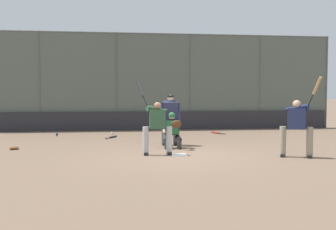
{
  "coord_description": "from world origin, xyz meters",
  "views": [
    {
      "loc": [
        1.69,
        10.57,
        1.73
      ],
      "look_at": [
        0.17,
        -1.0,
        1.05
      ],
      "focal_mm": 42.0,
      "sensor_mm": 36.0,
      "label": 1
    }
  ],
  "objects_px": {
    "spare_bat_third_base_side": "(57,134)",
    "catcher_behind_plate": "(172,130)",
    "spare_bat_by_padding": "(112,137)",
    "fielding_glove_on_dirt": "(14,148)",
    "spare_bat_near_backstop": "(217,133)",
    "spare_bat_first_base_side": "(112,133)",
    "batter_on_deck": "(297,126)",
    "umpire_home": "(170,118)",
    "batter_at_plate": "(157,126)"
  },
  "relations": [
    {
      "from": "batter_at_plate",
      "to": "spare_bat_by_padding",
      "type": "bearing_deg",
      "value": -74.01
    },
    {
      "from": "catcher_behind_plate",
      "to": "spare_bat_near_backstop",
      "type": "height_order",
      "value": "catcher_behind_plate"
    },
    {
      "from": "spare_bat_by_padding",
      "to": "fielding_glove_on_dirt",
      "type": "height_order",
      "value": "fielding_glove_on_dirt"
    },
    {
      "from": "batter_on_deck",
      "to": "fielding_glove_on_dirt",
      "type": "xyz_separation_m",
      "value": [
        7.8,
        -2.43,
        -0.78
      ]
    },
    {
      "from": "umpire_home",
      "to": "fielding_glove_on_dirt",
      "type": "distance_m",
      "value": 4.89
    },
    {
      "from": "batter_at_plate",
      "to": "fielding_glove_on_dirt",
      "type": "height_order",
      "value": "batter_at_plate"
    },
    {
      "from": "fielding_glove_on_dirt",
      "to": "spare_bat_by_padding",
      "type": "bearing_deg",
      "value": -137.08
    },
    {
      "from": "spare_bat_first_base_side",
      "to": "spare_bat_by_padding",
      "type": "bearing_deg",
      "value": -4.35
    },
    {
      "from": "umpire_home",
      "to": "spare_bat_first_base_side",
      "type": "bearing_deg",
      "value": -62.91
    },
    {
      "from": "spare_bat_third_base_side",
      "to": "umpire_home",
      "type": "bearing_deg",
      "value": -139.47
    },
    {
      "from": "spare_bat_by_padding",
      "to": "spare_bat_third_base_side",
      "type": "height_order",
      "value": "same"
    },
    {
      "from": "catcher_behind_plate",
      "to": "batter_at_plate",
      "type": "bearing_deg",
      "value": 62.44
    },
    {
      "from": "spare_bat_by_padding",
      "to": "umpire_home",
      "type": "bearing_deg",
      "value": -113.18
    },
    {
      "from": "spare_bat_third_base_side",
      "to": "fielding_glove_on_dirt",
      "type": "xyz_separation_m",
      "value": [
        0.65,
        4.11,
        0.02
      ]
    },
    {
      "from": "spare_bat_first_base_side",
      "to": "fielding_glove_on_dirt",
      "type": "distance_m",
      "value": 5.15
    },
    {
      "from": "batter_on_deck",
      "to": "spare_bat_first_base_side",
      "type": "xyz_separation_m",
      "value": [
        4.92,
        -6.7,
        -0.8
      ]
    },
    {
      "from": "spare_bat_by_padding",
      "to": "fielding_glove_on_dirt",
      "type": "distance_m",
      "value": 3.97
    },
    {
      "from": "spare_bat_third_base_side",
      "to": "fielding_glove_on_dirt",
      "type": "bearing_deg",
      "value": 163.51
    },
    {
      "from": "catcher_behind_plate",
      "to": "fielding_glove_on_dirt",
      "type": "distance_m",
      "value": 4.81
    },
    {
      "from": "batter_on_deck",
      "to": "spare_bat_third_base_side",
      "type": "height_order",
      "value": "batter_on_deck"
    },
    {
      "from": "spare_bat_near_backstop",
      "to": "spare_bat_by_padding",
      "type": "relative_size",
      "value": 1.12
    },
    {
      "from": "umpire_home",
      "to": "spare_bat_first_base_side",
      "type": "distance_m",
      "value": 4.43
    },
    {
      "from": "spare_bat_near_backstop",
      "to": "spare_bat_third_base_side",
      "type": "distance_m",
      "value": 6.58
    },
    {
      "from": "umpire_home",
      "to": "catcher_behind_plate",
      "type": "bearing_deg",
      "value": 87.94
    },
    {
      "from": "umpire_home",
      "to": "spare_bat_near_backstop",
      "type": "xyz_separation_m",
      "value": [
        -2.41,
        -3.33,
        -0.85
      ]
    },
    {
      "from": "batter_on_deck",
      "to": "spare_bat_near_backstop",
      "type": "relative_size",
      "value": 2.47
    },
    {
      "from": "spare_bat_by_padding",
      "to": "spare_bat_third_base_side",
      "type": "distance_m",
      "value": 2.66
    },
    {
      "from": "catcher_behind_plate",
      "to": "batter_on_deck",
      "type": "relative_size",
      "value": 0.53
    },
    {
      "from": "fielding_glove_on_dirt",
      "to": "batter_at_plate",
      "type": "bearing_deg",
      "value": 159.96
    },
    {
      "from": "spare_bat_by_padding",
      "to": "spare_bat_third_base_side",
      "type": "xyz_separation_m",
      "value": [
        2.26,
        -1.41,
        0.0
      ]
    },
    {
      "from": "spare_bat_first_base_side",
      "to": "fielding_glove_on_dirt",
      "type": "relative_size",
      "value": 3.15
    },
    {
      "from": "batter_on_deck",
      "to": "umpire_home",
      "type": "bearing_deg",
      "value": 160.0
    },
    {
      "from": "spare_bat_third_base_side",
      "to": "spare_bat_by_padding",
      "type": "bearing_deg",
      "value": -129.42
    },
    {
      "from": "batter_at_plate",
      "to": "spare_bat_first_base_side",
      "type": "relative_size",
      "value": 2.4
    },
    {
      "from": "umpire_home",
      "to": "spare_bat_near_backstop",
      "type": "relative_size",
      "value": 1.91
    },
    {
      "from": "spare_bat_third_base_side",
      "to": "catcher_behind_plate",
      "type": "bearing_deg",
      "value": -144.68
    },
    {
      "from": "batter_on_deck",
      "to": "fielding_glove_on_dirt",
      "type": "height_order",
      "value": "batter_on_deck"
    },
    {
      "from": "batter_on_deck",
      "to": "spare_bat_third_base_side",
      "type": "bearing_deg",
      "value": 160.64
    },
    {
      "from": "batter_on_deck",
      "to": "spare_bat_near_backstop",
      "type": "height_order",
      "value": "batter_on_deck"
    },
    {
      "from": "catcher_behind_plate",
      "to": "umpire_home",
      "type": "distance_m",
      "value": 0.77
    },
    {
      "from": "batter_on_deck",
      "to": "fielding_glove_on_dirt",
      "type": "relative_size",
      "value": 7.79
    },
    {
      "from": "spare_bat_third_base_side",
      "to": "spare_bat_first_base_side",
      "type": "bearing_deg",
      "value": -93.37
    },
    {
      "from": "batter_at_plate",
      "to": "spare_bat_first_base_side",
      "type": "xyz_separation_m",
      "value": [
        1.3,
        -5.79,
        -0.76
      ]
    },
    {
      "from": "fielding_glove_on_dirt",
      "to": "catcher_behind_plate",
      "type": "bearing_deg",
      "value": 175.99
    },
    {
      "from": "umpire_home",
      "to": "batter_on_deck",
      "type": "height_order",
      "value": "batter_on_deck"
    },
    {
      "from": "umpire_home",
      "to": "fielding_glove_on_dirt",
      "type": "xyz_separation_m",
      "value": [
        4.8,
        0.38,
        -0.83
      ]
    },
    {
      "from": "spare_bat_third_base_side",
      "to": "fielding_glove_on_dirt",
      "type": "height_order",
      "value": "fielding_glove_on_dirt"
    },
    {
      "from": "batter_on_deck",
      "to": "spare_bat_by_padding",
      "type": "bearing_deg",
      "value": 156.71
    },
    {
      "from": "spare_bat_first_base_side",
      "to": "batter_at_plate",
      "type": "bearing_deg",
      "value": 7.03
    },
    {
      "from": "spare_bat_near_backstop",
      "to": "spare_bat_first_base_side",
      "type": "bearing_deg",
      "value": 60.82
    }
  ]
}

